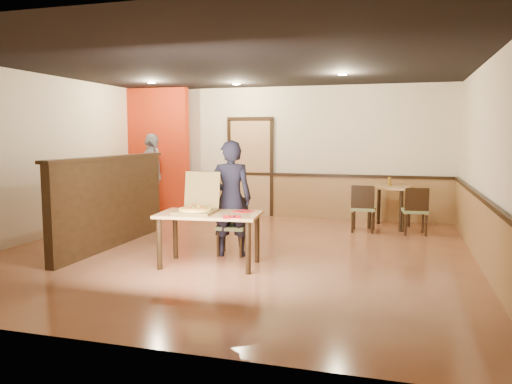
# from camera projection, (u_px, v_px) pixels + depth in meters

# --- Properties ---
(floor) EXTENTS (7.00, 7.00, 0.00)m
(floor) POSITION_uv_depth(u_px,v_px,m) (235.00, 252.00, 7.60)
(floor) COLOR #A4623F
(floor) RESTS_ON ground
(ceiling) EXTENTS (7.00, 7.00, 0.00)m
(ceiling) POSITION_uv_depth(u_px,v_px,m) (234.00, 64.00, 7.28)
(ceiling) COLOR black
(ceiling) RESTS_ON wall_back
(wall_back) EXTENTS (7.00, 0.00, 7.00)m
(wall_back) POSITION_uv_depth(u_px,v_px,m) (286.00, 152.00, 10.78)
(wall_back) COLOR beige
(wall_back) RESTS_ON floor
(wall_left) EXTENTS (0.00, 7.00, 7.00)m
(wall_left) POSITION_uv_depth(u_px,v_px,m) (38.00, 157.00, 8.41)
(wall_left) COLOR beige
(wall_left) RESTS_ON floor
(wall_right) EXTENTS (0.00, 7.00, 7.00)m
(wall_right) POSITION_uv_depth(u_px,v_px,m) (490.00, 164.00, 6.47)
(wall_right) COLOR beige
(wall_right) RESTS_ON floor
(wainscot_back) EXTENTS (7.00, 0.04, 0.90)m
(wainscot_back) POSITION_uv_depth(u_px,v_px,m) (286.00, 196.00, 10.86)
(wainscot_back) COLOR olive
(wainscot_back) RESTS_ON floor
(chair_rail_back) EXTENTS (7.00, 0.06, 0.06)m
(chair_rail_back) POSITION_uv_depth(u_px,v_px,m) (286.00, 174.00, 10.79)
(chair_rail_back) COLOR black
(chair_rail_back) RESTS_ON wall_back
(wainscot_right) EXTENTS (0.04, 7.00, 0.90)m
(wainscot_right) POSITION_uv_depth(u_px,v_px,m) (484.00, 235.00, 6.59)
(wainscot_right) COLOR olive
(wainscot_right) RESTS_ON floor
(chair_rail_right) EXTENTS (0.06, 7.00, 0.06)m
(chair_rail_right) POSITION_uv_depth(u_px,v_px,m) (484.00, 200.00, 6.54)
(chair_rail_right) COLOR black
(chair_rail_right) RESTS_ON wall_right
(back_door) EXTENTS (0.90, 0.06, 2.10)m
(back_door) POSITION_uv_depth(u_px,v_px,m) (250.00, 168.00, 11.00)
(back_door) COLOR tan
(back_door) RESTS_ON wall_back
(booth_partition) EXTENTS (0.20, 3.10, 1.44)m
(booth_partition) POSITION_uv_depth(u_px,v_px,m) (111.00, 201.00, 7.88)
(booth_partition) COLOR black
(booth_partition) RESTS_ON floor
(red_accent_panel) EXTENTS (1.60, 0.20, 2.78)m
(red_accent_panel) POSITION_uv_depth(u_px,v_px,m) (154.00, 152.00, 11.10)
(red_accent_panel) COLOR #B4280C
(red_accent_panel) RESTS_ON floor
(spot_a) EXTENTS (0.14, 0.14, 0.02)m
(spot_a) POSITION_uv_depth(u_px,v_px,m) (151.00, 82.00, 9.64)
(spot_a) COLOR #FFEAB2
(spot_a) RESTS_ON ceiling
(spot_b) EXTENTS (0.14, 0.14, 0.02)m
(spot_b) POSITION_uv_depth(u_px,v_px,m) (236.00, 84.00, 9.89)
(spot_b) COLOR #FFEAB2
(spot_b) RESTS_ON ceiling
(spot_c) EXTENTS (0.14, 0.14, 0.02)m
(spot_c) POSITION_uv_depth(u_px,v_px,m) (342.00, 74.00, 8.33)
(spot_c) COLOR #FFEAB2
(spot_c) RESTS_ON ceiling
(main_table) EXTENTS (1.42, 0.90, 0.73)m
(main_table) POSITION_uv_depth(u_px,v_px,m) (209.00, 221.00, 6.72)
(main_table) COLOR tan
(main_table) RESTS_ON floor
(diner_chair) EXTENTS (0.44, 0.44, 0.84)m
(diner_chair) POSITION_uv_depth(u_px,v_px,m) (233.00, 223.00, 7.44)
(diner_chair) COLOR olive
(diner_chair) RESTS_ON floor
(side_chair_left) EXTENTS (0.44, 0.44, 0.87)m
(side_chair_left) POSITION_uv_depth(u_px,v_px,m) (363.00, 206.00, 9.08)
(side_chair_left) COLOR olive
(side_chair_left) RESTS_ON floor
(side_chair_right) EXTENTS (0.47, 0.47, 0.86)m
(side_chair_right) POSITION_uv_depth(u_px,v_px,m) (415.00, 209.00, 8.83)
(side_chair_right) COLOR olive
(side_chair_right) RESTS_ON floor
(side_table) EXTENTS (0.91, 0.91, 0.80)m
(side_table) POSITION_uv_depth(u_px,v_px,m) (390.00, 195.00, 9.52)
(side_table) COLOR tan
(side_table) RESTS_ON floor
(diner) EXTENTS (0.71, 0.56, 1.70)m
(diner) POSITION_uv_depth(u_px,v_px,m) (231.00, 199.00, 7.26)
(diner) COLOR black
(diner) RESTS_ON floor
(passerby) EXTENTS (0.66, 1.13, 1.81)m
(passerby) POSITION_uv_depth(u_px,v_px,m) (152.00, 176.00, 10.53)
(passerby) COLOR gray
(passerby) RESTS_ON floor
(pizza_box) EXTENTS (0.54, 0.63, 0.54)m
(pizza_box) POSITION_uv_depth(u_px,v_px,m) (197.00, 208.00, 6.73)
(pizza_box) COLOR brown
(pizza_box) RESTS_ON main_table
(pizza) EXTENTS (0.56, 0.56, 0.03)m
(pizza) POSITION_uv_depth(u_px,v_px,m) (195.00, 209.00, 6.68)
(pizza) COLOR #DBB94F
(pizza) RESTS_ON pizza_box
(napkin_near) EXTENTS (0.28, 0.28, 0.01)m
(napkin_near) POSITION_uv_depth(u_px,v_px,m) (232.00, 217.00, 6.36)
(napkin_near) COLOR red
(napkin_near) RESTS_ON main_table
(napkin_far) EXTENTS (0.31, 0.31, 0.01)m
(napkin_far) POSITION_uv_depth(u_px,v_px,m) (243.00, 211.00, 6.84)
(napkin_far) COLOR red
(napkin_far) RESTS_ON main_table
(condiment) EXTENTS (0.06, 0.06, 0.16)m
(condiment) POSITION_uv_depth(u_px,v_px,m) (389.00, 182.00, 9.53)
(condiment) COLOR #886118
(condiment) RESTS_ON side_table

